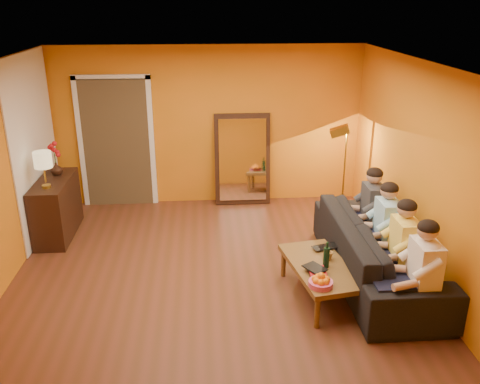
{
  "coord_description": "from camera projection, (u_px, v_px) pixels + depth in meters",
  "views": [
    {
      "loc": [
        -0.09,
        -5.41,
        3.28
      ],
      "look_at": [
        0.35,
        0.5,
        1.0
      ],
      "focal_mm": 38.0,
      "sensor_mm": 36.0,
      "label": 1
    }
  ],
  "objects": [
    {
      "name": "room_shell",
      "position": [
        212.0,
        173.0,
        6.09
      ],
      "size": [
        5.0,
        5.5,
        2.6
      ],
      "color": "brown",
      "rests_on": "ground"
    },
    {
      "name": "white_accent",
      "position": [
        35.0,
        146.0,
        7.2
      ],
      "size": [
        0.02,
        1.9,
        2.58
      ],
      "primitive_type": "cube",
      "color": "white",
      "rests_on": "wall_left"
    },
    {
      "name": "doorway_recess",
      "position": [
        118.0,
        142.0,
        8.37
      ],
      "size": [
        1.06,
        0.3,
        2.1
      ],
      "primitive_type": "cube",
      "color": "#3F2D19",
      "rests_on": "floor"
    },
    {
      "name": "door_jamb_left",
      "position": [
        81.0,
        144.0,
        8.22
      ],
      "size": [
        0.08,
        0.06,
        2.2
      ],
      "primitive_type": "cube",
      "color": "white",
      "rests_on": "wall_back"
    },
    {
      "name": "door_jamb_right",
      "position": [
        152.0,
        143.0,
        8.3
      ],
      "size": [
        0.08,
        0.06,
        2.2
      ],
      "primitive_type": "cube",
      "color": "white",
      "rests_on": "wall_back"
    },
    {
      "name": "door_header",
      "position": [
        111.0,
        77.0,
        7.87
      ],
      "size": [
        1.22,
        0.06,
        0.08
      ],
      "primitive_type": "cube",
      "color": "white",
      "rests_on": "wall_back"
    },
    {
      "name": "mirror_frame",
      "position": [
        242.0,
        159.0,
        8.43
      ],
      "size": [
        0.92,
        0.27,
        1.51
      ],
      "primitive_type": "cube",
      "rotation": [
        -0.14,
        0.0,
        0.0
      ],
      "color": "#311910",
      "rests_on": "floor"
    },
    {
      "name": "mirror_glass",
      "position": [
        243.0,
        160.0,
        8.39
      ],
      "size": [
        0.78,
        0.21,
        1.35
      ],
      "primitive_type": "cube",
      "rotation": [
        -0.14,
        0.0,
        0.0
      ],
      "color": "white",
      "rests_on": "mirror_frame"
    },
    {
      "name": "sideboard",
      "position": [
        57.0,
        208.0,
        7.35
      ],
      "size": [
        0.44,
        1.18,
        0.85
      ],
      "primitive_type": "cube",
      "color": "#311910",
      "rests_on": "floor"
    },
    {
      "name": "table_lamp",
      "position": [
        44.0,
        170.0,
        6.83
      ],
      "size": [
        0.24,
        0.24,
        0.51
      ],
      "primitive_type": null,
      "color": "beige",
      "rests_on": "sideboard"
    },
    {
      "name": "sofa",
      "position": [
        377.0,
        250.0,
        6.22
      ],
      "size": [
        2.59,
        1.01,
        0.76
      ],
      "primitive_type": "imported",
      "rotation": [
        0.0,
        0.0,
        1.57
      ],
      "color": "black",
      "rests_on": "floor"
    },
    {
      "name": "coffee_table",
      "position": [
        319.0,
        281.0,
        5.87
      ],
      "size": [
        0.82,
        1.31,
        0.42
      ],
      "primitive_type": null,
      "rotation": [
        0.0,
        0.0,
        0.17
      ],
      "color": "brown",
      "rests_on": "floor"
    },
    {
      "name": "floor_lamp",
      "position": [
        344.0,
        172.0,
        7.94
      ],
      "size": [
        0.35,
        0.3,
        1.44
      ],
      "primitive_type": null,
      "rotation": [
        0.0,
        0.0,
        -0.24
      ],
      "color": "gold",
      "rests_on": "floor"
    },
    {
      "name": "dog",
      "position": [
        352.0,
        244.0,
        6.42
      ],
      "size": [
        0.46,
        0.66,
        0.72
      ],
      "primitive_type": null,
      "rotation": [
        0.0,
        0.0,
        -0.12
      ],
      "color": "#AF774F",
      "rests_on": "floor"
    },
    {
      "name": "person_far_left",
      "position": [
        423.0,
        275.0,
        5.21
      ],
      "size": [
        0.7,
        0.44,
        1.22
      ],
      "primitive_type": null,
      "color": "white",
      "rests_on": "sofa"
    },
    {
      "name": "person_mid_left",
      "position": [
        403.0,
        250.0,
        5.73
      ],
      "size": [
        0.7,
        0.44,
        1.22
      ],
      "primitive_type": null,
      "color": "#FCDC54",
      "rests_on": "sofa"
    },
    {
      "name": "person_mid_right",
      "position": [
        387.0,
        229.0,
        6.24
      ],
      "size": [
        0.7,
        0.44,
        1.22
      ],
      "primitive_type": null,
      "color": "#9BD2F0",
      "rests_on": "sofa"
    },
    {
      "name": "person_far_right",
      "position": [
        372.0,
        212.0,
        6.75
      ],
      "size": [
        0.7,
        0.44,
        1.22
      ],
      "primitive_type": null,
      "color": "#36363B",
      "rests_on": "sofa"
    },
    {
      "name": "fruit_bowl",
      "position": [
        321.0,
        279.0,
        5.34
      ],
      "size": [
        0.26,
        0.26,
        0.16
      ],
      "primitive_type": null,
      "color": "#D1497C",
      "rests_on": "coffee_table"
    },
    {
      "name": "wine_bottle",
      "position": [
        327.0,
        255.0,
        5.7
      ],
      "size": [
        0.07,
        0.07,
        0.31
      ],
      "primitive_type": "cylinder",
      "color": "black",
      "rests_on": "coffee_table"
    },
    {
      "name": "tumbler",
      "position": [
        328.0,
        256.0,
        5.9
      ],
      "size": [
        0.11,
        0.11,
        0.1
      ],
      "primitive_type": "imported",
      "rotation": [
        0.0,
        0.0,
        -0.06
      ],
      "color": "#B27F3F",
      "rests_on": "coffee_table"
    },
    {
      "name": "laptop",
      "position": [
        329.0,
        249.0,
        6.13
      ],
      "size": [
        0.41,
        0.32,
        0.03
      ],
      "primitive_type": "imported",
      "rotation": [
        0.0,
        0.0,
        0.29
      ],
      "color": "black",
      "rests_on": "coffee_table"
    },
    {
      "name": "book_lower",
      "position": [
        308.0,
        273.0,
        5.59
      ],
      "size": [
        0.17,
        0.23,
        0.02
      ],
      "primitive_type": "imported",
      "rotation": [
        0.0,
        0.0,
        0.0
      ],
      "color": "#311910",
      "rests_on": "coffee_table"
    },
    {
      "name": "book_mid",
      "position": [
        309.0,
        271.0,
        5.6
      ],
      "size": [
        0.19,
        0.26,
        0.02
      ],
      "primitive_type": "imported",
      "rotation": [
        0.0,
        0.0,
        -0.04
      ],
      "color": "#AF1419",
      "rests_on": "book_lower"
    },
    {
      "name": "book_upper",
      "position": [
        309.0,
        271.0,
        5.57
      ],
      "size": [
        0.28,
        0.3,
        0.02
      ],
      "primitive_type": "imported",
      "rotation": [
        0.0,
        0.0,
        0.55
      ],
      "color": "black",
      "rests_on": "book_mid"
    },
    {
      "name": "vase",
      "position": [
        56.0,
        169.0,
        7.4
      ],
      "size": [
        0.17,
        0.17,
        0.18
      ],
      "primitive_type": "imported",
      "color": "#311910",
      "rests_on": "sideboard"
    },
    {
      "name": "flowers",
      "position": [
        54.0,
        150.0,
        7.29
      ],
      "size": [
        0.17,
        0.17,
        0.51
      ],
      "primitive_type": null,
      "color": "#AF1419",
      "rests_on": "vase"
    }
  ]
}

